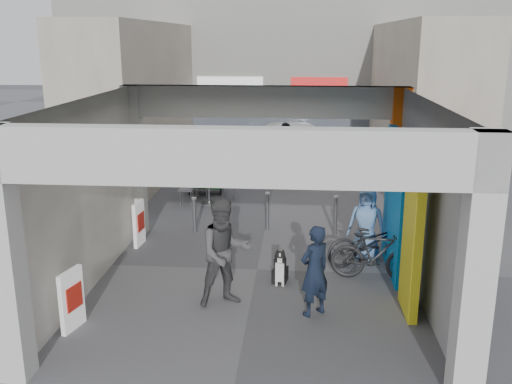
# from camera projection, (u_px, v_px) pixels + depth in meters

# --- Properties ---
(ground) EXTENTS (90.00, 90.00, 0.00)m
(ground) POSITION_uv_depth(u_px,v_px,m) (257.00, 269.00, 11.50)
(ground) COLOR #59595E
(ground) RESTS_ON ground
(arcade_canopy) EXTENTS (6.40, 6.45, 6.40)m
(arcade_canopy) POSITION_uv_depth(u_px,v_px,m) (284.00, 168.00, 10.07)
(arcade_canopy) COLOR #B4B4B0
(arcade_canopy) RESTS_ON ground
(far_building) EXTENTS (18.00, 4.08, 8.00)m
(far_building) POSITION_uv_depth(u_px,v_px,m) (283.00, 51.00, 23.93)
(far_building) COLOR white
(far_building) RESTS_ON ground
(plaza_bldg_left) EXTENTS (2.00, 9.00, 5.00)m
(plaza_bldg_left) POSITION_uv_depth(u_px,v_px,m) (136.00, 103.00, 18.41)
(plaza_bldg_left) COLOR #B2A694
(plaza_bldg_left) RESTS_ON ground
(plaza_bldg_right) EXTENTS (2.00, 9.00, 5.00)m
(plaza_bldg_right) POSITION_uv_depth(u_px,v_px,m) (420.00, 105.00, 17.73)
(plaza_bldg_right) COLOR #B2A694
(plaza_bldg_right) RESTS_ON ground
(bollard_left) EXTENTS (0.09, 0.09, 0.83)m
(bollard_left) POSITION_uv_depth(u_px,v_px,m) (194.00, 215.00, 13.66)
(bollard_left) COLOR gray
(bollard_left) RESTS_ON ground
(bollard_center) EXTENTS (0.09, 0.09, 0.92)m
(bollard_center) POSITION_uv_depth(u_px,v_px,m) (267.00, 212.00, 13.78)
(bollard_center) COLOR gray
(bollard_center) RESTS_ON ground
(bollard_right) EXTENTS (0.09, 0.09, 0.94)m
(bollard_right) POSITION_uv_depth(u_px,v_px,m) (336.00, 216.00, 13.41)
(bollard_right) COLOR gray
(bollard_right) RESTS_ON ground
(advert_board_near) EXTENTS (0.21, 0.55, 1.00)m
(advert_board_near) POSITION_uv_depth(u_px,v_px,m) (72.00, 300.00, 9.04)
(advert_board_near) COLOR silver
(advert_board_near) RESTS_ON ground
(advert_board_far) EXTENTS (0.14, 0.55, 1.00)m
(advert_board_far) POSITION_uv_depth(u_px,v_px,m) (139.00, 223.00, 12.75)
(advert_board_far) COLOR silver
(advert_board_far) RESTS_ON ground
(cafe_set) EXTENTS (1.48, 1.19, 0.89)m
(cafe_set) POSITION_uv_depth(u_px,v_px,m) (206.00, 190.00, 16.31)
(cafe_set) COLOR #A1A1A6
(cafe_set) RESTS_ON ground
(produce_stand) EXTENTS (1.12, 0.61, 0.74)m
(produce_stand) POSITION_uv_depth(u_px,v_px,m) (206.00, 184.00, 17.10)
(produce_stand) COLOR black
(produce_stand) RESTS_ON ground
(crate_stack) EXTENTS (0.53, 0.46, 0.56)m
(crate_stack) POSITION_uv_depth(u_px,v_px,m) (285.00, 170.00, 18.90)
(crate_stack) COLOR #18551C
(crate_stack) RESTS_ON ground
(border_collie) EXTENTS (0.26, 0.51, 0.71)m
(border_collie) POSITION_uv_depth(u_px,v_px,m) (280.00, 269.00, 10.79)
(border_collie) COLOR black
(border_collie) RESTS_ON ground
(man_with_dog) EXTENTS (0.68, 0.65, 1.57)m
(man_with_dog) POSITION_uv_depth(u_px,v_px,m) (315.00, 271.00, 9.44)
(man_with_dog) COLOR black
(man_with_dog) RESTS_ON ground
(man_back_turned) EXTENTS (1.14, 1.04, 1.91)m
(man_back_turned) POSITION_uv_depth(u_px,v_px,m) (225.00, 253.00, 9.78)
(man_back_turned) COLOR #404043
(man_back_turned) RESTS_ON ground
(man_elderly) EXTENTS (0.89, 0.71, 1.59)m
(man_elderly) POSITION_uv_depth(u_px,v_px,m) (366.00, 223.00, 11.86)
(man_elderly) COLOR #5C83B4
(man_elderly) RESTS_ON ground
(man_crates) EXTENTS (1.27, 0.86, 2.01)m
(man_crates) POSITION_uv_depth(u_px,v_px,m) (286.00, 155.00, 17.74)
(man_crates) COLOR black
(man_crates) RESTS_ON ground
(bicycle_front) EXTENTS (1.99, 1.19, 0.99)m
(bicycle_front) POSITION_uv_depth(u_px,v_px,m) (371.00, 242.00, 11.61)
(bicycle_front) COLOR black
(bicycle_front) RESTS_ON ground
(bicycle_rear) EXTENTS (1.78, 0.73, 1.04)m
(bicycle_rear) POSITION_uv_depth(u_px,v_px,m) (376.00, 255.00, 10.87)
(bicycle_rear) COLOR black
(bicycle_rear) RESTS_ON ground
(white_van) EXTENTS (4.72, 3.13, 1.49)m
(white_van) POSITION_uv_depth(u_px,v_px,m) (299.00, 138.00, 22.32)
(white_van) COLOR silver
(white_van) RESTS_ON ground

